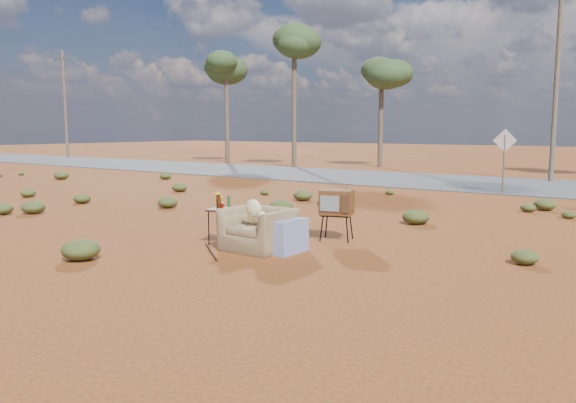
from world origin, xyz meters
The scene contains 14 objects.
ground centered at (0.00, 0.00, 0.00)m, with size 140.00×140.00×0.00m, color brown.
highway centered at (0.00, 15.00, 0.02)m, with size 140.00×7.00×0.04m, color #565659.
dirt_mound centered at (-30.00, 34.00, 0.00)m, with size 26.00×18.00×2.00m, color #964724.
armchair centered at (0.37, 0.19, 0.48)m, with size 1.38×0.87×1.02m.
tv_unit centered at (0.98, 1.76, 0.74)m, with size 0.74×0.66×1.00m.
side_table centered at (-0.64, 0.18, 0.71)m, with size 0.57×0.57×0.96m.
rusty_bar centered at (-0.26, -0.51, 0.02)m, with size 0.04×0.04×1.45m, color #512115.
road_sign centered at (1.50, 12.00, 1.50)m, with size 0.78×0.06×2.19m.
eucalyptus_far_left centered at (-18.00, 20.00, 5.94)m, with size 3.20×3.20×7.10m.
eucalyptus_left centered at (-12.00, 19.00, 6.92)m, with size 3.20×3.20×8.10m.
eucalyptus_near_left centered at (-8.00, 22.00, 5.45)m, with size 3.20×3.20×6.60m.
utility_pole_west centered at (-32.00, 17.50, 4.15)m, with size 1.40×0.20×8.00m.
utility_pole_center centered at (2.00, 17.50, 4.15)m, with size 1.40×0.20×8.00m.
scrub_patch centered at (-0.82, 4.41, 0.14)m, with size 17.49×8.07×0.33m.
Camera 1 is at (6.52, -7.71, 2.19)m, focal length 35.00 mm.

